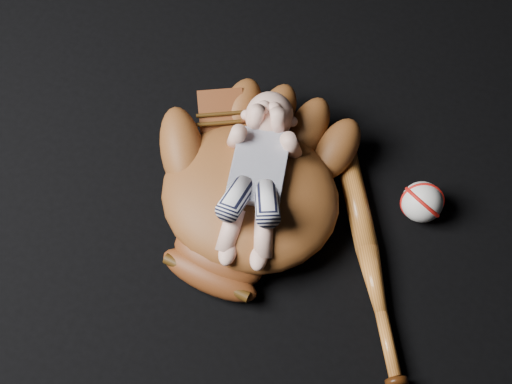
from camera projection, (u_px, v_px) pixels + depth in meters
baseball_glove at (250, 191)px, 1.31m from camera, size 0.47×0.52×0.15m
newborn_baby at (256, 179)px, 1.26m from camera, size 0.21×0.36×0.14m
baseball_bat at (370, 262)px, 1.29m from camera, size 0.25×0.43×0.04m
baseball at (422, 202)px, 1.33m from camera, size 0.09×0.09×0.08m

